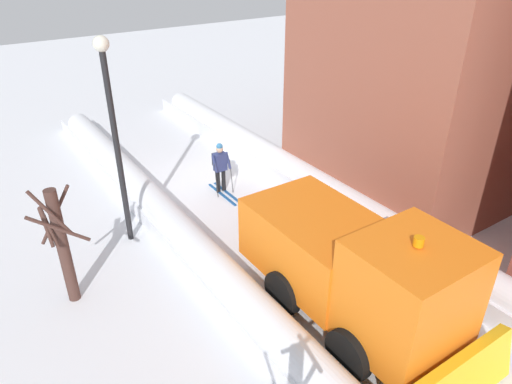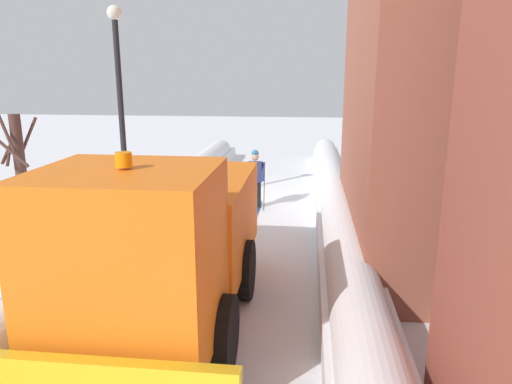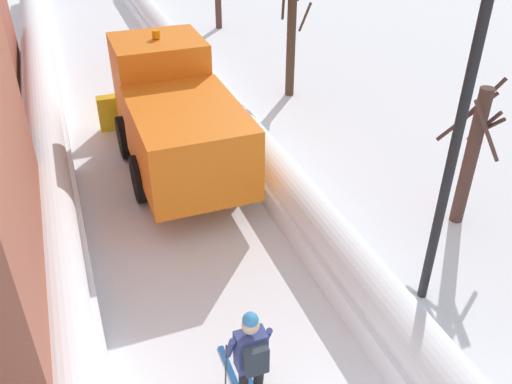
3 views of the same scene
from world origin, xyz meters
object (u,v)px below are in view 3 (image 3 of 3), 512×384
skier (251,357)px  street_lamp (463,111)px  plow_truck (174,114)px  bare_tree_mid (291,37)px  bare_tree_near (472,153)px

skier → street_lamp: 4.63m
plow_truck → skier: plow_truck is taller
skier → bare_tree_mid: bearing=63.8°
plow_truck → skier: (-0.64, -7.10, -0.48)m
bare_tree_mid → street_lamp: bearing=-99.0°
street_lamp → plow_truck: bearing=116.6°
plow_truck → bare_tree_near: (5.14, -4.32, 0.16)m
bare_tree_mid → bare_tree_near: bearing=-85.6°
skier → bare_tree_mid: 11.77m
skier → street_lamp: street_lamp is taller
skier → plow_truck: bearing=84.8°
plow_truck → street_lamp: 7.11m
skier → bare_tree_mid: (5.18, 10.53, 0.89)m
street_lamp → bare_tree_mid: street_lamp is taller
skier → bare_tree_near: bearing=25.7°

